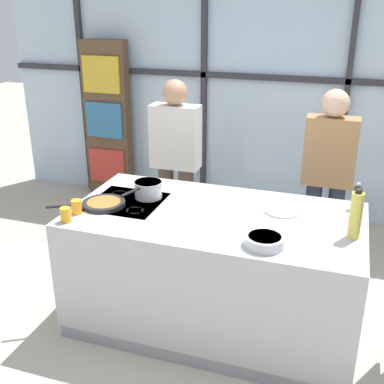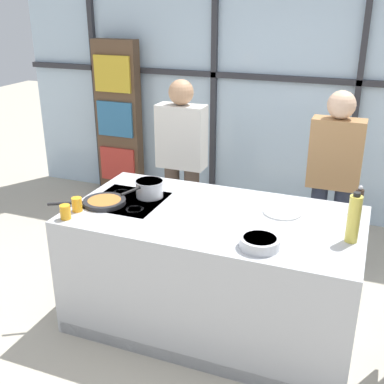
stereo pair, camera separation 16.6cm
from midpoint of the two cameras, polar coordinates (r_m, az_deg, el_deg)
ground_plane at (r=3.87m, az=3.67°, el=-14.99°), size 18.00×18.00×0.00m
back_window_wall at (r=5.37m, az=11.61°, el=11.68°), size 6.40×0.10×2.80m
bookshelf at (r=5.93m, az=-7.89°, el=8.38°), size 0.55×0.19×1.89m
demo_island at (r=3.62m, az=3.82°, el=-9.23°), size 2.06×1.09×0.91m
spectator_far_left at (r=4.58m, az=-0.20°, el=4.24°), size 0.46×0.23×1.65m
spectator_center_left at (r=4.29m, az=17.49°, el=2.00°), size 0.43×0.23×1.65m
frying_pan at (r=3.60m, az=-9.19°, el=-1.16°), size 0.52×0.37×0.04m
saucepan at (r=3.67m, az=-3.81°, el=0.43°), size 0.21×0.38×0.13m
white_plate at (r=3.49m, az=12.01°, el=-2.35°), size 0.27×0.27×0.01m
mixing_bowl at (r=2.98m, az=9.61°, el=-5.91°), size 0.25×0.25×0.07m
oil_bottle at (r=3.15m, az=20.06°, el=-2.99°), size 0.08×0.08×0.33m
pepper_grinder at (r=3.63m, az=20.43°, el=-0.90°), size 0.05×0.05×0.20m
juice_glass_near at (r=3.40m, az=-13.44°, el=-2.33°), size 0.07×0.07×0.10m
juice_glass_far at (r=3.50m, az=-12.17°, el=-1.46°), size 0.07×0.07×0.10m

